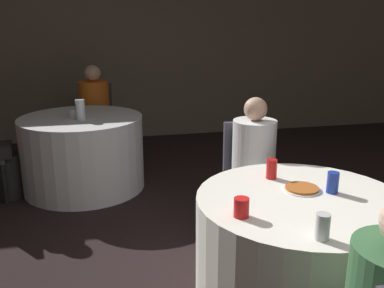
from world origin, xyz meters
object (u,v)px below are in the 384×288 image
at_px(table_near, 298,258).
at_px(soda_can_silver, 323,227).
at_px(chair_near_north, 249,172).
at_px(chair_far_north, 96,115).
at_px(pizza_plate_near, 302,189).
at_px(table_far, 83,153).
at_px(soda_can_red, 272,169).
at_px(soda_can_blue, 333,183).
at_px(person_white_shirt, 256,175).
at_px(person_orange_shirt, 94,113).
at_px(bottle_far, 80,110).

bearing_deg(table_near, soda_can_silver, -106.23).
xyz_separation_m(table_near, chair_near_north, (0.06, 1.00, 0.17)).
bearing_deg(chair_far_north, chair_near_north, 124.22).
xyz_separation_m(pizza_plate_near, soda_can_silver, (-0.18, -0.55, 0.05)).
bearing_deg(soda_can_silver, table_far, 111.68).
bearing_deg(table_far, soda_can_red, -59.71).
distance_m(table_near, soda_can_blue, 0.48).
bearing_deg(chair_near_north, table_far, -42.86).
bearing_deg(person_white_shirt, chair_near_north, -90.00).
bearing_deg(soda_can_blue, table_near, -171.55).
height_order(chair_near_north, soda_can_silver, chair_near_north).
bearing_deg(person_orange_shirt, chair_far_north, -90.00).
height_order(pizza_plate_near, soda_can_blue, soda_can_blue).
xyz_separation_m(soda_can_blue, bottle_far, (-1.44, 2.21, 0.04)).
xyz_separation_m(table_far, chair_near_north, (1.32, -1.38, 0.17)).
bearing_deg(soda_can_blue, chair_far_north, 111.03).
height_order(soda_can_red, bottle_far, bottle_far).
distance_m(person_orange_shirt, soda_can_silver, 3.84).
bearing_deg(soda_can_silver, person_white_shirt, 81.99).
distance_m(table_far, soda_can_red, 2.43).
xyz_separation_m(chair_near_north, bottle_far, (-1.31, 1.24, 0.31)).
distance_m(table_far, chair_near_north, 1.91).
bearing_deg(soda_can_silver, pizza_plate_near, 72.06).
bearing_deg(table_far, soda_can_silver, -68.32).
xyz_separation_m(person_orange_shirt, bottle_far, (-0.12, -1.01, 0.25)).
xyz_separation_m(chair_near_north, pizza_plate_near, (-0.01, -0.90, 0.22)).
bearing_deg(person_orange_shirt, chair_near_north, 126.21).
relative_size(table_near, soda_can_blue, 9.64).
bearing_deg(soda_can_red, bottle_far, 121.83).
xyz_separation_m(chair_far_north, soda_can_red, (1.05, -3.09, 0.27)).
height_order(table_near, bottle_far, bottle_far).
bearing_deg(table_far, person_white_shirt, -49.77).
height_order(table_near, chair_far_north, chair_far_north).
distance_m(table_near, table_far, 2.69).
relative_size(table_far, soda_can_blue, 10.19).
bearing_deg(soda_can_red, chair_near_north, 80.75).
relative_size(table_near, soda_can_silver, 9.64).
bearing_deg(table_far, soda_can_blue, -58.33).
bearing_deg(table_near, person_orange_shirt, 109.10).
distance_m(chair_near_north, person_white_shirt, 0.17).
relative_size(person_white_shirt, soda_can_silver, 9.53).
bearing_deg(soda_can_silver, soda_can_red, 84.09).
bearing_deg(person_white_shirt, person_orange_shirt, -60.58).
xyz_separation_m(table_far, person_white_shirt, (1.31, -1.54, 0.20)).
distance_m(soda_can_silver, soda_can_red, 0.77).
bearing_deg(person_orange_shirt, bottle_far, 91.68).
height_order(soda_can_blue, soda_can_red, same).
height_order(table_near, person_white_shirt, person_white_shirt).
height_order(table_far, person_white_shirt, person_white_shirt).
xyz_separation_m(soda_can_silver, soda_can_red, (0.08, 0.77, 0.00)).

